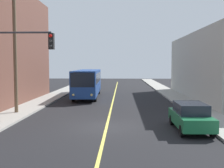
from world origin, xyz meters
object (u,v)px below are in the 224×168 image
fire_hydrant (204,110)px  city_bus (88,82)px  traffic_signal_left_corner (21,57)px  utility_pole_near (15,30)px  parked_car_green (190,116)px

fire_hydrant → city_bus: bearing=127.8°
city_bus → traffic_signal_left_corner: 15.97m
city_bus → utility_pole_near: 13.26m
parked_car_green → fire_hydrant: bearing=63.6°
fire_hydrant → utility_pole_near: bearing=175.3°
parked_car_green → utility_pole_near: bearing=157.9°
city_bus → parked_car_green: city_bus is taller
utility_pole_near → fire_hydrant: utility_pole_near is taller
city_bus → fire_hydrant: (9.96, -12.84, -1.23)m
city_bus → parked_car_green: (8.06, -16.66, -0.98)m
parked_car_green → utility_pole_near: 14.36m
parked_car_green → traffic_signal_left_corner: bearing=174.2°
city_bus → fire_hydrant: size_ratio=14.55×
city_bus → fire_hydrant: city_bus is taller
traffic_signal_left_corner → fire_hydrant: bearing=12.7°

